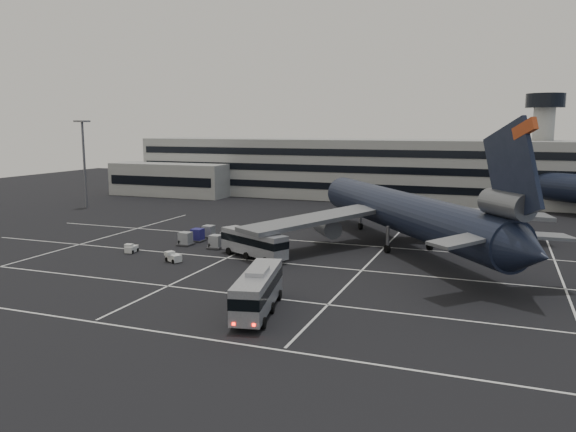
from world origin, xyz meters
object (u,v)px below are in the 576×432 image
(bus_far, at_px, (254,242))
(tug_a, at_px, (131,249))
(trijet_main, at_px, (405,212))
(bus_near, at_px, (258,289))
(uld_cluster, at_px, (212,237))

(bus_far, relative_size, tug_a, 5.13)
(trijet_main, bearing_deg, tug_a, 168.25)
(bus_far, bearing_deg, trijet_main, -27.97)
(bus_near, height_order, tug_a, bus_near)
(tug_a, bearing_deg, trijet_main, 15.47)
(bus_far, height_order, uld_cluster, bus_far)
(trijet_main, relative_size, uld_cluster, 5.58)
(bus_near, relative_size, bus_far, 1.10)
(tug_a, bearing_deg, bus_near, -41.11)
(bus_near, distance_m, uld_cluster, 32.71)
(trijet_main, height_order, uld_cluster, trijet_main)
(bus_near, relative_size, uld_cluster, 1.35)
(bus_near, height_order, bus_far, bus_near)
(bus_near, distance_m, bus_far, 21.90)
(bus_far, relative_size, uld_cluster, 1.23)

